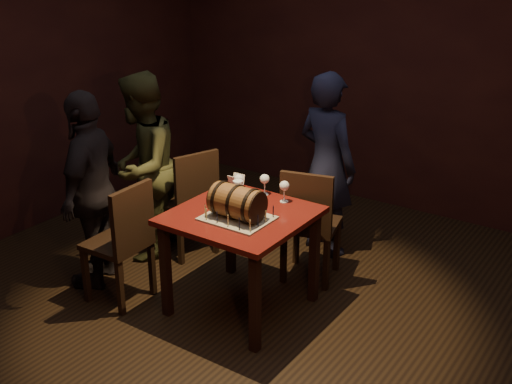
# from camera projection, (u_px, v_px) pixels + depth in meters

# --- Properties ---
(room_shell) EXTENTS (5.04, 5.04, 2.80)m
(room_shell) POSITION_uv_depth(u_px,v_px,m) (242.00, 127.00, 4.09)
(room_shell) COLOR black
(room_shell) RESTS_ON ground
(pub_table) EXTENTS (0.90, 0.90, 0.75)m
(pub_table) POSITION_uv_depth(u_px,v_px,m) (241.00, 228.00, 4.47)
(pub_table) COLOR #450D0B
(pub_table) RESTS_ON ground
(cake_board) EXTENTS (0.45, 0.35, 0.01)m
(cake_board) POSITION_uv_depth(u_px,v_px,m) (237.00, 218.00, 4.33)
(cake_board) COLOR gray
(cake_board) RESTS_ON pub_table
(barrel_cake) EXTENTS (0.41, 0.24, 0.24)m
(barrel_cake) POSITION_uv_depth(u_px,v_px,m) (237.00, 202.00, 4.29)
(barrel_cake) COLOR brown
(barrel_cake) RESTS_ON cake_board
(birthday_candles) EXTENTS (0.40, 0.30, 0.09)m
(birthday_candles) POSITION_uv_depth(u_px,v_px,m) (237.00, 212.00, 4.31)
(birthday_candles) COLOR #D3CB7E
(birthday_candles) RESTS_ON cake_board
(wine_glass_left) EXTENTS (0.07, 0.07, 0.16)m
(wine_glass_left) POSITION_uv_depth(u_px,v_px,m) (239.00, 180.00, 4.70)
(wine_glass_left) COLOR silver
(wine_glass_left) RESTS_ON pub_table
(wine_glass_mid) EXTENTS (0.07, 0.07, 0.16)m
(wine_glass_mid) POSITION_uv_depth(u_px,v_px,m) (265.00, 180.00, 4.70)
(wine_glass_mid) COLOR silver
(wine_glass_mid) RESTS_ON pub_table
(wine_glass_right) EXTENTS (0.07, 0.07, 0.16)m
(wine_glass_right) POSITION_uv_depth(u_px,v_px,m) (284.00, 187.00, 4.57)
(wine_glass_right) COLOR silver
(wine_glass_right) RESTS_ON pub_table
(pint_of_ale) EXTENTS (0.07, 0.07, 0.15)m
(pint_of_ale) POSITION_uv_depth(u_px,v_px,m) (238.00, 191.00, 4.62)
(pint_of_ale) COLOR silver
(pint_of_ale) RESTS_ON pub_table
(menu_card) EXTENTS (0.10, 0.05, 0.13)m
(menu_card) POSITION_uv_depth(u_px,v_px,m) (236.00, 184.00, 4.77)
(menu_card) COLOR white
(menu_card) RESTS_ON pub_table
(chair_back) EXTENTS (0.49, 0.49, 0.93)m
(chair_back) POSITION_uv_depth(u_px,v_px,m) (309.00, 220.00, 4.87)
(chair_back) COLOR black
(chair_back) RESTS_ON ground
(chair_left_rear) EXTENTS (0.51, 0.51, 0.93)m
(chair_left_rear) POSITION_uv_depth(u_px,v_px,m) (191.00, 198.00, 5.29)
(chair_left_rear) COLOR black
(chair_left_rear) RESTS_ON ground
(chair_left_front) EXTENTS (0.41, 0.41, 0.93)m
(chair_left_front) POSITION_uv_depth(u_px,v_px,m) (124.00, 237.00, 4.59)
(chair_left_front) COLOR black
(chair_left_front) RESTS_ON ground
(person_back) EXTENTS (0.63, 0.48, 1.55)m
(person_back) POSITION_uv_depth(u_px,v_px,m) (327.00, 165.00, 5.28)
(person_back) COLOR black
(person_back) RESTS_ON ground
(person_left_rear) EXTENTS (0.84, 0.92, 1.55)m
(person_left_rear) POSITION_uv_depth(u_px,v_px,m) (142.00, 167.00, 5.23)
(person_left_rear) COLOR #37381C
(person_left_rear) RESTS_ON ground
(person_left_front) EXTENTS (0.71, 0.97, 1.52)m
(person_left_front) POSITION_uv_depth(u_px,v_px,m) (92.00, 190.00, 4.80)
(person_left_front) COLOR black
(person_left_front) RESTS_ON ground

